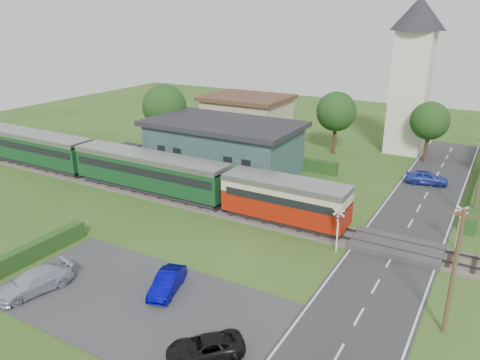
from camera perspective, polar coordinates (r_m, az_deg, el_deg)
The scene contains 28 objects.
ground at distance 36.35m, azimuth 2.20°, elevation -6.07°, with size 120.00×120.00×0.00m, color #2D4C19.
railway_track at distance 37.92m, azimuth 3.62°, elevation -4.77°, with size 76.00×3.20×0.49m.
road at distance 33.42m, azimuth 17.74°, elevation -9.48°, with size 6.00×70.00×0.05m, color #28282B.
car_park at distance 28.55m, azimuth -12.34°, elevation -14.29°, with size 17.00×9.00×0.08m, color #333335.
crossing_deck at distance 35.09m, azimuth 18.53°, elevation -7.75°, with size 6.20×3.40×0.45m, color #333335.
platform at distance 45.24m, azimuth -5.92°, elevation -0.55°, with size 30.00×3.00×0.45m, color gray.
equipment_hut at distance 49.68m, azimuth -13.51°, elevation 2.70°, with size 2.30×2.30×2.55m.
station_building at distance 49.05m, azimuth -2.07°, elevation 4.18°, with size 16.00×9.00×5.30m.
train at distance 45.68m, azimuth -13.96°, elevation 1.75°, with size 43.20×2.90×3.40m.
church_tower at distance 58.19m, azimuth 20.36°, elevation 13.01°, with size 6.00×6.00×17.60m.
house_west at distance 63.23m, azimuth 0.83°, elevation 7.81°, with size 10.80×8.80×5.50m.
hedge_carpark at distance 34.71m, azimuth -24.30°, elevation -8.15°, with size 0.80×9.00×1.20m, color #193814.
hedge_roadside at distance 47.52m, azimuth 27.16°, elevation -1.22°, with size 0.80×18.00×1.20m, color #193814.
hedge_station at distance 53.34m, azimuth 0.52°, elevation 3.19°, with size 22.00×0.80×1.30m, color #193814.
tree_a at distance 56.53m, azimuth -9.19°, elevation 8.82°, with size 5.20×5.20×8.00m.
tree_b at distance 55.83m, azimuth 11.65°, elevation 8.15°, with size 4.60×4.60×7.34m.
tree_c at distance 55.62m, azimuth 22.14°, elevation 6.68°, with size 4.20×4.20×6.78m.
utility_pole_b at distance 26.05m, azimuth 24.61°, elevation -10.09°, with size 1.40×0.22×7.00m.
utility_pole_c at distance 40.88m, azimuth 27.20°, elevation 0.13°, with size 1.40×0.22×7.00m.
crossing_signal_near at distance 32.89m, azimuth 11.85°, elevation -5.27°, with size 0.84×0.28×3.28m.
crossing_signal_far at distance 36.13m, azimuth 25.25°, elevation -4.50°, with size 0.84×0.28×3.28m.
streetlamp_west at distance 62.83m, azimuth -7.07°, elevation 7.82°, with size 0.30×0.30×5.15m.
car_on_road at distance 48.91m, azimuth 21.80°, elevation 0.28°, with size 1.58×3.93×1.34m, color #233499.
car_park_blue at distance 28.79m, azimuth -8.87°, elevation -12.23°, with size 1.25×3.60×1.18m, color #00007C.
car_park_silver at distance 30.94m, azimuth -23.80°, elevation -11.27°, with size 1.83×4.50×1.31m, color #ADB7C4.
car_park_dark at distance 23.93m, azimuth -4.27°, elevation -19.72°, with size 1.75×3.79×1.05m, color black.
pedestrian_near at distance 40.96m, azimuth 1.39°, elevation -1.00°, with size 0.64×0.42×1.75m, color gray.
pedestrian_far at distance 48.25m, azimuth -11.23°, elevation 1.72°, with size 0.75×0.59×1.55m, color gray.
Camera 1 is at (15.17, -29.03, 15.77)m, focal length 35.00 mm.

